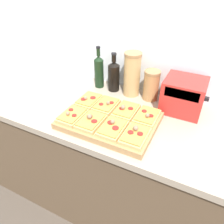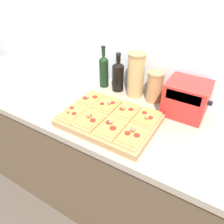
% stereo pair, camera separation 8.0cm
% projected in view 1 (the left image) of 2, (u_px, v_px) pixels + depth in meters
% --- Properties ---
extents(wall_back, '(6.00, 0.06, 2.50)m').
position_uv_depth(wall_back, '(134.00, 34.00, 1.37)').
color(wall_back, silver).
rests_on(wall_back, ground_plane).
extents(kitchen_counter, '(2.63, 0.67, 0.89)m').
position_uv_depth(kitchen_counter, '(109.00, 161.00, 1.57)').
color(kitchen_counter, brown).
rests_on(kitchen_counter, ground_plane).
extents(cutting_board, '(0.51, 0.37, 0.04)m').
position_uv_depth(cutting_board, '(110.00, 120.00, 1.20)').
color(cutting_board, '#A37A4C').
rests_on(cutting_board, kitchen_counter).
extents(pizza_slice_back_left, '(0.11, 0.16, 0.05)m').
position_uv_depth(pizza_slice_back_left, '(89.00, 100.00, 1.31)').
color(pizza_slice_back_left, tan).
rests_on(pizza_slice_back_left, cutting_board).
extents(pizza_slice_back_midleft, '(0.11, 0.16, 0.05)m').
position_uv_depth(pizza_slice_back_midleft, '(107.00, 105.00, 1.26)').
color(pizza_slice_back_midleft, tan).
rests_on(pizza_slice_back_midleft, cutting_board).
extents(pizza_slice_back_midright, '(0.11, 0.16, 0.05)m').
position_uv_depth(pizza_slice_back_midright, '(126.00, 110.00, 1.22)').
color(pizza_slice_back_midright, tan).
rests_on(pizza_slice_back_midright, cutting_board).
extents(pizza_slice_back_right, '(0.11, 0.16, 0.05)m').
position_uv_depth(pizza_slice_back_right, '(147.00, 116.00, 1.18)').
color(pizza_slice_back_right, tan).
rests_on(pizza_slice_back_right, cutting_board).
extents(pizza_slice_front_left, '(0.11, 0.16, 0.05)m').
position_uv_depth(pizza_slice_front_left, '(72.00, 115.00, 1.18)').
color(pizza_slice_front_left, tan).
rests_on(pizza_slice_front_left, cutting_board).
extents(pizza_slice_front_midleft, '(0.11, 0.16, 0.05)m').
position_uv_depth(pizza_slice_front_midleft, '(92.00, 121.00, 1.14)').
color(pizza_slice_front_midleft, tan).
rests_on(pizza_slice_front_midleft, cutting_board).
extents(pizza_slice_front_midright, '(0.11, 0.16, 0.05)m').
position_uv_depth(pizza_slice_front_midright, '(113.00, 128.00, 1.09)').
color(pizza_slice_front_midright, tan).
rests_on(pizza_slice_front_midright, cutting_board).
extents(pizza_slice_front_right, '(0.11, 0.16, 0.05)m').
position_uv_depth(pizza_slice_front_right, '(135.00, 135.00, 1.05)').
color(pizza_slice_front_right, tan).
rests_on(pizza_slice_front_right, cutting_board).
extents(olive_oil_bottle, '(0.06, 0.06, 0.29)m').
position_uv_depth(olive_oil_bottle, '(99.00, 71.00, 1.49)').
color(olive_oil_bottle, black).
rests_on(olive_oil_bottle, kitchen_counter).
extents(wine_bottle, '(0.08, 0.08, 0.26)m').
position_uv_depth(wine_bottle, '(114.00, 76.00, 1.45)').
color(wine_bottle, black).
rests_on(wine_bottle, kitchen_counter).
extents(grain_jar_tall, '(0.11, 0.11, 0.28)m').
position_uv_depth(grain_jar_tall, '(132.00, 74.00, 1.38)').
color(grain_jar_tall, tan).
rests_on(grain_jar_tall, kitchen_counter).
extents(grain_jar_short, '(0.10, 0.10, 0.19)m').
position_uv_depth(grain_jar_short, '(151.00, 85.00, 1.36)').
color(grain_jar_short, '#AD7F4C').
rests_on(grain_jar_short, kitchen_counter).
extents(toaster_oven, '(0.25, 0.21, 0.20)m').
position_uv_depth(toaster_oven, '(183.00, 95.00, 1.26)').
color(toaster_oven, red).
rests_on(toaster_oven, kitchen_counter).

